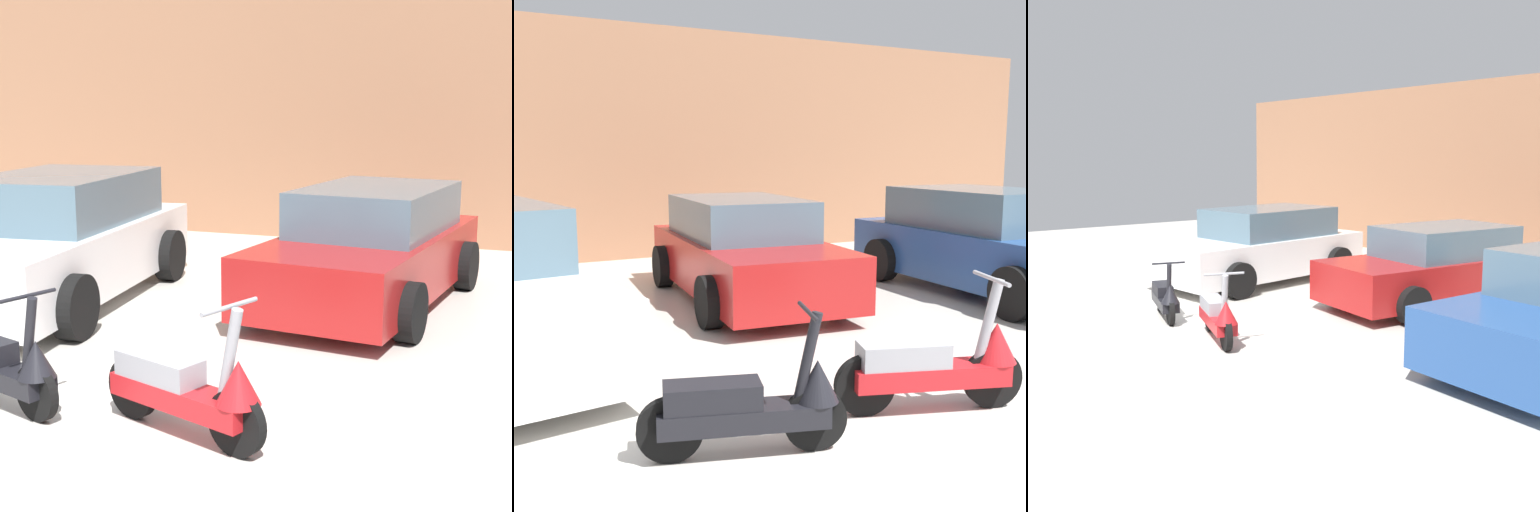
# 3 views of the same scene
# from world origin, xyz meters

# --- Properties ---
(ground_plane) EXTENTS (28.00, 28.00, 0.00)m
(ground_plane) POSITION_xyz_m (0.00, 0.00, 0.00)
(ground_plane) COLOR beige
(wall_back) EXTENTS (19.60, 0.12, 4.15)m
(wall_back) POSITION_xyz_m (0.00, 8.91, 2.08)
(wall_back) COLOR #9E6B4C
(wall_back) RESTS_ON ground_plane
(scooter_front_left) EXTENTS (1.31, 0.65, 0.94)m
(scooter_front_left) POSITION_xyz_m (-1.14, 0.95, 0.33)
(scooter_front_left) COLOR black
(scooter_front_left) RESTS_ON ground_plane
(scooter_front_right) EXTENTS (1.40, 0.72, 1.02)m
(scooter_front_right) POSITION_xyz_m (0.40, 0.94, 0.36)
(scooter_front_right) COLOR black
(scooter_front_right) RESTS_ON ground_plane
(car_rear_left) EXTENTS (2.43, 4.45, 1.45)m
(car_rear_left) POSITION_xyz_m (-2.66, 3.90, 0.70)
(car_rear_left) COLOR white
(car_rear_left) RESTS_ON ground_plane
(car_rear_center) EXTENTS (2.23, 4.06, 1.32)m
(car_rear_center) POSITION_xyz_m (0.78, 5.02, 0.63)
(car_rear_center) COLOR maroon
(car_rear_center) RESTS_ON ground_plane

